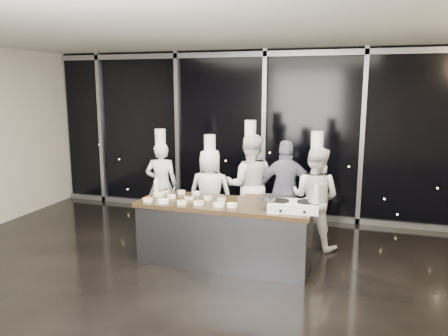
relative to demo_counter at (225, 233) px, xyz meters
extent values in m
plane|color=black|center=(0.00, -0.90, -0.45)|extent=(9.00, 9.00, 0.00)
cube|color=#BCB2A0|center=(0.00, 2.60, 1.15)|extent=(9.00, 0.02, 3.20)
cube|color=beige|center=(0.00, -0.90, 2.75)|extent=(9.00, 7.00, 0.02)
cube|color=black|center=(0.00, 2.54, 1.15)|extent=(8.90, 0.04, 3.18)
cube|color=gray|center=(0.00, 2.49, 2.65)|extent=(8.90, 0.08, 0.10)
cube|color=gray|center=(0.00, 2.49, -0.40)|extent=(8.90, 0.08, 0.10)
cube|color=gray|center=(-3.60, 2.49, 1.15)|extent=(0.08, 0.08, 3.20)
cube|color=gray|center=(-1.80, 2.49, 1.15)|extent=(0.08, 0.08, 3.20)
cube|color=gray|center=(0.00, 2.49, 1.15)|extent=(0.08, 0.08, 3.20)
cube|color=gray|center=(1.80, 2.49, 1.15)|extent=(0.08, 0.08, 3.20)
cube|color=#3B3B40|center=(0.00, 0.00, -0.03)|extent=(2.40, 0.80, 0.84)
cube|color=#3B2B19|center=(0.00, 0.00, 0.42)|extent=(2.46, 0.86, 0.06)
cube|color=white|center=(0.98, -0.12, 0.51)|extent=(0.70, 0.48, 0.12)
cylinder|color=black|center=(0.82, -0.14, 0.58)|extent=(0.25, 0.25, 0.02)
cylinder|color=black|center=(1.14, -0.10, 0.58)|extent=(0.25, 0.25, 0.02)
cylinder|color=black|center=(0.86, -0.35, 0.50)|extent=(0.04, 0.02, 0.04)
cylinder|color=black|center=(1.15, -0.31, 0.50)|extent=(0.04, 0.02, 0.04)
cylinder|color=slate|center=(0.66, -0.14, 0.61)|extent=(0.30, 0.30, 0.04)
cube|color=#4C2B14|center=(0.43, -0.17, 0.62)|extent=(0.20, 0.05, 0.02)
cylinder|color=#BEBDC0|center=(1.30, -0.09, 0.71)|extent=(0.28, 0.28, 0.25)
cylinder|color=white|center=(-1.07, -0.26, 0.47)|extent=(0.14, 0.14, 0.04)
cylinder|color=#DA5624|center=(-1.07, -0.26, 0.49)|extent=(0.12, 0.12, 0.01)
cylinder|color=white|center=(-1.05, 0.06, 0.47)|extent=(0.16, 0.16, 0.04)
cylinder|color=#C7B58C|center=(-1.05, 0.06, 0.49)|extent=(0.13, 0.13, 0.01)
cylinder|color=white|center=(-1.05, 0.28, 0.47)|extent=(0.12, 0.12, 0.04)
cylinder|color=black|center=(-1.05, 0.28, 0.49)|extent=(0.10, 0.10, 0.01)
cylinder|color=white|center=(-0.82, -0.27, 0.47)|extent=(0.16, 0.16, 0.04)
cylinder|color=white|center=(-0.82, -0.27, 0.49)|extent=(0.13, 0.13, 0.01)
cylinder|color=white|center=(-0.82, 0.01, 0.47)|extent=(0.12, 0.12, 0.04)
cylinder|color=#CCC966|center=(-0.82, 0.01, 0.49)|extent=(0.10, 0.10, 0.01)
cylinder|color=white|center=(-0.79, 0.29, 0.47)|extent=(0.12, 0.12, 0.04)
cylinder|color=olive|center=(-0.79, 0.29, 0.49)|extent=(0.10, 0.10, 0.01)
cylinder|color=white|center=(-0.55, -0.25, 0.47)|extent=(0.14, 0.14, 0.04)
cylinder|color=tan|center=(-0.55, -0.25, 0.49)|extent=(0.11, 0.11, 0.01)
cylinder|color=white|center=(-0.55, 0.04, 0.47)|extent=(0.14, 0.14, 0.04)
cylinder|color=black|center=(-0.55, 0.04, 0.49)|extent=(0.12, 0.12, 0.01)
cylinder|color=white|center=(-0.54, 0.29, 0.47)|extent=(0.13, 0.13, 0.04)
cylinder|color=silver|center=(-0.54, 0.29, 0.49)|extent=(0.11, 0.11, 0.01)
cylinder|color=white|center=(-0.32, -0.20, 0.47)|extent=(0.15, 0.15, 0.04)
cylinder|color=#A98043|center=(-0.32, -0.20, 0.49)|extent=(0.12, 0.12, 0.01)
cylinder|color=white|center=(-0.28, 0.08, 0.47)|extent=(0.12, 0.12, 0.04)
cylinder|color=tan|center=(-0.28, 0.08, 0.49)|extent=(0.10, 0.10, 0.01)
cylinder|color=white|center=(-0.02, -0.21, 0.47)|extent=(0.16, 0.16, 0.04)
cylinder|color=beige|center=(-0.02, -0.21, 0.49)|extent=(0.13, 0.13, 0.01)
cylinder|color=white|center=(-0.07, 0.09, 0.47)|extent=(0.13, 0.13, 0.04)
cylinder|color=brown|center=(-0.07, 0.09, 0.49)|extent=(0.10, 0.10, 0.01)
cylinder|color=white|center=(0.16, -0.17, 0.47)|extent=(0.15, 0.15, 0.04)
cylinder|color=#FAD853|center=(0.16, -0.17, 0.49)|extent=(0.12, 0.12, 0.01)
cylinder|color=silver|center=(-1.14, 0.15, 0.55)|extent=(0.07, 0.07, 0.20)
cone|color=silver|center=(-1.14, 0.15, 0.69)|extent=(0.06, 0.06, 0.07)
imported|color=white|center=(-1.57, 1.22, 0.32)|extent=(0.65, 0.51, 1.55)
cylinder|color=white|center=(-1.57, 1.22, 1.20)|extent=(0.23, 0.23, 0.26)
imported|color=white|center=(-0.58, 1.01, 0.30)|extent=(0.79, 0.57, 1.50)
cylinder|color=white|center=(-0.58, 1.01, 1.15)|extent=(0.21, 0.21, 0.26)
imported|color=white|center=(0.03, 1.30, 0.41)|extent=(0.97, 0.83, 1.73)
cylinder|color=white|center=(0.03, 1.30, 1.38)|extent=(0.23, 0.23, 0.26)
imported|color=#121233|center=(0.66, 1.26, 0.38)|extent=(1.02, 0.53, 1.66)
imported|color=white|center=(1.15, 1.05, 0.35)|extent=(0.92, 0.81, 1.61)
cylinder|color=white|center=(1.15, 1.05, 1.26)|extent=(0.24, 0.24, 0.26)
camera|label=1|loc=(1.80, -5.68, 2.07)|focal=35.00mm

